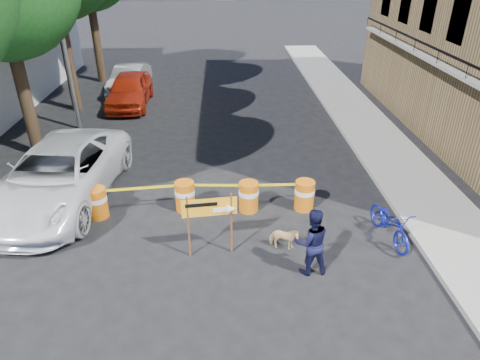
{
  "coord_description": "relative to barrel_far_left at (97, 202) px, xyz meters",
  "views": [
    {
      "loc": [
        0.07,
        -7.81,
        6.73
      ],
      "look_at": [
        0.51,
        2.22,
        1.3
      ],
      "focal_mm": 32.0,
      "sensor_mm": 36.0,
      "label": 1
    }
  ],
  "objects": [
    {
      "name": "ground",
      "position": [
        3.5,
        -2.61,
        -0.47
      ],
      "size": [
        120.0,
        120.0,
        0.0
      ],
      "primitive_type": "plane",
      "color": "black",
      "rests_on": "ground"
    },
    {
      "name": "sidewalk_east",
      "position": [
        9.7,
        3.39,
        -0.4
      ],
      "size": [
        2.4,
        40.0,
        0.15
      ],
      "primitive_type": "cube",
      "color": "gray",
      "rests_on": "ground"
    },
    {
      "name": "streetlamp",
      "position": [
        -2.44,
        6.89,
        3.9
      ],
      "size": [
        1.25,
        0.18,
        8.0
      ],
      "color": "gray",
      "rests_on": "ground"
    },
    {
      "name": "barrel_far_left",
      "position": [
        0.0,
        0.0,
        0.0
      ],
      "size": [
        0.58,
        0.58,
        0.9
      ],
      "color": "#C45A0B",
      "rests_on": "ground"
    },
    {
      "name": "barrel_mid_left",
      "position": [
        2.44,
        0.26,
        0.0
      ],
      "size": [
        0.58,
        0.58,
        0.9
      ],
      "color": "#C45A0B",
      "rests_on": "ground"
    },
    {
      "name": "barrel_mid_right",
      "position": [
        4.28,
        0.16,
        0.0
      ],
      "size": [
        0.58,
        0.58,
        0.9
      ],
      "color": "#C45A0B",
      "rests_on": "ground"
    },
    {
      "name": "barrel_far_right",
      "position": [
        5.9,
        0.16,
        0.0
      ],
      "size": [
        0.58,
        0.58,
        0.9
      ],
      "color": "#C45A0B",
      "rests_on": "ground"
    },
    {
      "name": "detour_sign",
      "position": [
        3.38,
        -1.83,
        0.77
      ],
      "size": [
        1.32,
        0.27,
        1.7
      ],
      "rotation": [
        0.0,
        0.0,
        0.11
      ],
      "color": "#592D19",
      "rests_on": "ground"
    },
    {
      "name": "pedestrian",
      "position": [
        5.55,
        -2.6,
        0.37
      ],
      "size": [
        0.87,
        0.71,
        1.69
      ],
      "primitive_type": "imported",
      "rotation": [
        0.0,
        0.0,
        3.23
      ],
      "color": "black",
      "rests_on": "ground"
    },
    {
      "name": "bicycle",
      "position": [
        7.85,
        -1.41,
        0.48
      ],
      "size": [
        0.82,
        1.1,
        1.91
      ],
      "primitive_type": "imported",
      "rotation": [
        0.0,
        0.0,
        0.16
      ],
      "color": "#1620B3",
      "rests_on": "ground"
    },
    {
      "name": "dog",
      "position": [
        5.05,
        -1.72,
        -0.16
      ],
      "size": [
        0.81,
        0.52,
        0.63
      ],
      "primitive_type": "imported",
      "rotation": [
        0.0,
        0.0,
        1.32
      ],
      "color": "#DDBB7F",
      "rests_on": "ground"
    },
    {
      "name": "suv_white",
      "position": [
        -1.3,
        0.97,
        0.38
      ],
      "size": [
        3.47,
        6.41,
        1.71
      ],
      "primitive_type": "imported",
      "rotation": [
        0.0,
        0.0,
        -0.11
      ],
      "color": "white",
      "rests_on": "ground"
    },
    {
      "name": "sedan_red",
      "position": [
        -0.87,
        9.97,
        0.31
      ],
      "size": [
        1.9,
        4.58,
        1.55
      ],
      "primitive_type": "imported",
      "rotation": [
        0.0,
        0.0,
        0.01
      ],
      "color": "#AA230E",
      "rests_on": "ground"
    },
    {
      "name": "sedan_silver",
      "position": [
        -1.3,
        12.3,
        0.22
      ],
      "size": [
        1.8,
        4.28,
        1.37
      ],
      "primitive_type": "imported",
      "rotation": [
        0.0,
        0.0,
        -0.09
      ],
      "color": "#9D9EA3",
      "rests_on": "ground"
    }
  ]
}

